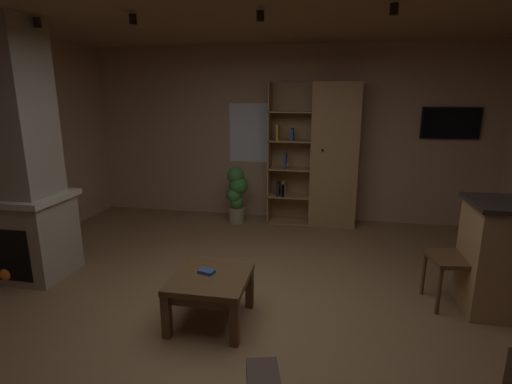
# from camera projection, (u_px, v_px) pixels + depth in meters

# --- Properties ---
(floor) EXTENTS (6.21, 6.03, 0.02)m
(floor) POSITION_uv_depth(u_px,v_px,m) (248.00, 317.00, 3.51)
(floor) COLOR olive
(floor) RESTS_ON ground
(wall_back) EXTENTS (6.33, 0.06, 2.66)m
(wall_back) POSITION_uv_depth(u_px,v_px,m) (287.00, 134.00, 6.09)
(wall_back) COLOR tan
(wall_back) RESTS_ON ground
(window_pane_back) EXTENTS (0.66, 0.01, 0.92)m
(window_pane_back) POSITION_uv_depth(u_px,v_px,m) (250.00, 133.00, 6.16)
(window_pane_back) COLOR white
(stone_fireplace) EXTENTS (0.98, 0.74, 2.66)m
(stone_fireplace) POSITION_uv_depth(u_px,v_px,m) (14.00, 167.00, 4.05)
(stone_fireplace) COLOR tan
(stone_fireplace) RESTS_ON ground
(bookshelf_cabinet) EXTENTS (1.32, 0.41, 2.11)m
(bookshelf_cabinet) POSITION_uv_depth(u_px,v_px,m) (328.00, 156.00, 5.79)
(bookshelf_cabinet) COLOR #A87F51
(bookshelf_cabinet) RESTS_ON ground
(coffee_table) EXTENTS (0.65, 0.67, 0.43)m
(coffee_table) POSITION_uv_depth(u_px,v_px,m) (210.00, 285.00, 3.35)
(coffee_table) COLOR brown
(coffee_table) RESTS_ON ground
(table_book_0) EXTENTS (0.15, 0.11, 0.03)m
(table_book_0) POSITION_uv_depth(u_px,v_px,m) (206.00, 272.00, 3.38)
(table_book_0) COLOR #2D4C8C
(table_book_0) RESTS_ON coffee_table
(dining_chair) EXTENTS (0.48, 0.48, 0.92)m
(dining_chair) POSITION_uv_depth(u_px,v_px,m) (463.00, 252.00, 3.58)
(dining_chair) COLOR brown
(dining_chair) RESTS_ON ground
(potted_floor_plant) EXTENTS (0.33, 0.30, 0.88)m
(potted_floor_plant) POSITION_uv_depth(u_px,v_px,m) (236.00, 192.00, 5.97)
(potted_floor_plant) COLOR #9E896B
(potted_floor_plant) RESTS_ON ground
(wall_mounted_tv) EXTENTS (0.80, 0.06, 0.45)m
(wall_mounted_tv) POSITION_uv_depth(u_px,v_px,m) (451.00, 123.00, 5.56)
(wall_mounted_tv) COLOR black
(track_light_spot_0) EXTENTS (0.07, 0.07, 0.09)m
(track_light_spot_0) POSITION_uv_depth(u_px,v_px,m) (37.00, 23.00, 3.69)
(track_light_spot_0) COLOR black
(track_light_spot_1) EXTENTS (0.07, 0.07, 0.09)m
(track_light_spot_1) POSITION_uv_depth(u_px,v_px,m) (133.00, 19.00, 3.52)
(track_light_spot_1) COLOR black
(track_light_spot_2) EXTENTS (0.07, 0.07, 0.09)m
(track_light_spot_2) POSITION_uv_depth(u_px,v_px,m) (260.00, 16.00, 3.38)
(track_light_spot_2) COLOR black
(track_light_spot_3) EXTENTS (0.07, 0.07, 0.09)m
(track_light_spot_3) POSITION_uv_depth(u_px,v_px,m) (394.00, 9.00, 3.11)
(track_light_spot_3) COLOR black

